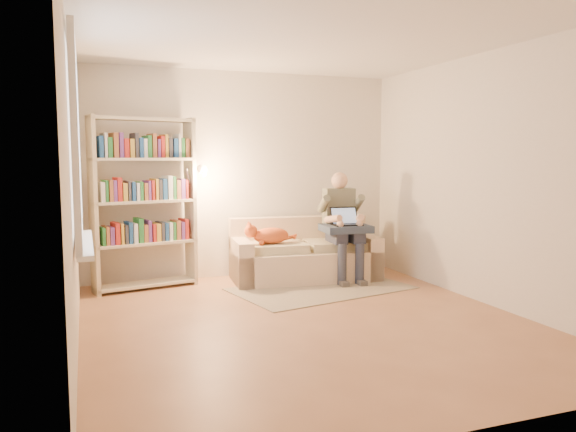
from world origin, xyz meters
name	(u,v)px	position (x,y,z in m)	size (l,w,h in m)	color
floor	(308,322)	(0.00, 0.00, 0.00)	(4.50, 4.50, 0.00)	#976544
ceiling	(309,35)	(0.00, 0.00, 2.60)	(4.00, 4.50, 0.02)	white
wall_left	(72,186)	(-2.00, 0.00, 1.30)	(0.02, 4.50, 2.60)	silver
wall_right	(489,179)	(2.00, 0.00, 1.30)	(0.02, 4.50, 2.60)	silver
wall_back	(242,175)	(0.00, 2.25, 1.30)	(4.00, 0.02, 2.60)	silver
wall_front	(467,200)	(0.00, -2.25, 1.30)	(4.00, 0.02, 2.60)	silver
window	(79,176)	(-1.95, 0.20, 1.38)	(0.12, 1.52, 1.69)	white
sofa	(304,257)	(0.65, 1.74, 0.28)	(1.86, 0.97, 0.76)	beige
person	(342,220)	(1.09, 1.55, 0.75)	(0.43, 0.63, 1.34)	slate
cat	(272,235)	(0.20, 1.67, 0.59)	(0.68, 0.28, 0.25)	orange
blanket	(344,228)	(1.05, 1.43, 0.66)	(0.56, 0.46, 0.08)	#2B384C
laptop	(343,220)	(1.05, 1.44, 0.76)	(0.37, 0.32, 0.28)	black
bookshelf	(144,195)	(-1.26, 1.90, 1.10)	(1.36, 0.54, 1.99)	beige
rug	(321,288)	(0.64, 1.17, 0.01)	(1.99, 1.17, 0.01)	gray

